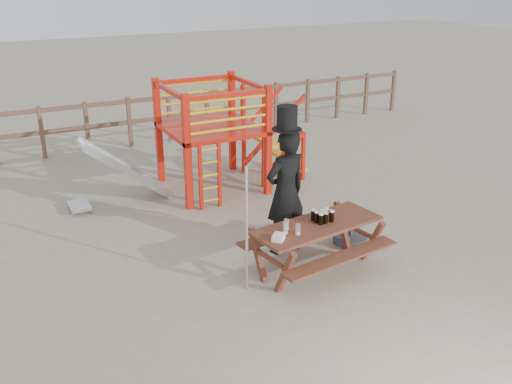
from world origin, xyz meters
name	(u,v)px	position (x,y,z in m)	size (l,w,h in m)	color
ground	(298,269)	(0.00, 0.00, 0.00)	(60.00, 60.00, 0.00)	tan
back_fence	(149,114)	(0.00, 7.00, 0.74)	(15.09, 0.09, 1.20)	brown
playground_fort	(208,135)	(0.12, 3.58, 1.07)	(4.71, 1.84, 2.10)	red
picnic_table	(317,241)	(0.22, -0.12, 0.46)	(2.05, 1.55, 0.73)	brown
man_with_hat	(286,189)	(0.12, 0.61, 1.02)	(0.77, 0.57, 2.27)	black
metal_pole	(247,230)	(-0.89, -0.14, 0.88)	(0.04, 0.04, 1.77)	#B2B2B7
parasol_base	(350,238)	(1.19, 0.37, 0.06)	(0.55, 0.55, 0.23)	#35353A
paper_bag	(279,237)	(-0.51, -0.31, 0.77)	(0.18, 0.14, 0.08)	white
stout_pints	(322,216)	(0.32, -0.09, 0.82)	(0.28, 0.24, 0.17)	black
empty_glasses	(290,228)	(-0.26, -0.18, 0.80)	(0.20, 0.28, 0.15)	silver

